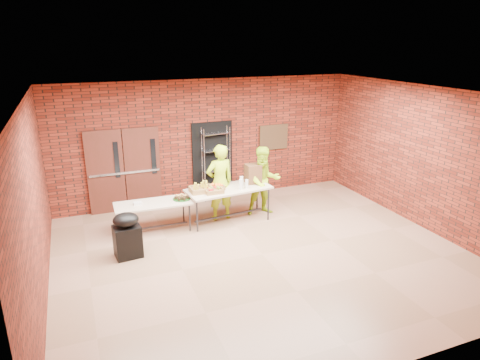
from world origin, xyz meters
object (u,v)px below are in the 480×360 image
at_px(volunteer_woman, 220,182).
at_px(volunteer_man, 264,181).
at_px(coffee_dispenser, 253,174).
at_px(covered_grill, 127,235).
at_px(table_right, 229,191).
at_px(table_left, 153,205).
at_px(wire_rack, 216,164).

xyz_separation_m(volunteer_woman, volunteer_man, (1.11, -0.10, -0.07)).
bearing_deg(volunteer_woman, coffee_dispenser, 172.48).
bearing_deg(covered_grill, volunteer_woman, 20.22).
distance_m(table_right, covered_grill, 2.68).
relative_size(volunteer_woman, volunteer_man, 1.08).
bearing_deg(table_left, coffee_dispenser, 4.49).
relative_size(wire_rack, table_left, 1.16).
relative_size(table_right, coffee_dispenser, 4.43).
height_order(table_left, table_right, table_right).
distance_m(table_left, volunteer_man, 2.74).
bearing_deg(wire_rack, covered_grill, -148.08).
xyz_separation_m(wire_rack, coffee_dispenser, (0.50, -1.30, 0.06)).
bearing_deg(wire_rack, volunteer_woman, -114.96).
xyz_separation_m(coffee_dispenser, volunteer_man, (0.26, -0.07, -0.20)).
xyz_separation_m(table_left, coffee_dispenser, (2.47, 0.13, 0.41)).
distance_m(covered_grill, volunteer_woman, 2.63).
xyz_separation_m(wire_rack, table_right, (-0.19, -1.46, -0.24)).
relative_size(table_left, volunteer_man, 1.00).
distance_m(table_right, volunteer_woman, 0.30).
height_order(covered_grill, volunteer_man, volunteer_man).
bearing_deg(volunteer_woman, volunteer_man, 169.15).
height_order(table_right, covered_grill, covered_grill).
relative_size(table_right, volunteer_woman, 1.12).
bearing_deg(covered_grill, volunteer_man, 11.14).
height_order(coffee_dispenser, volunteer_woman, volunteer_woman).
height_order(volunteer_woman, volunteer_man, volunteer_woman).
bearing_deg(table_left, volunteer_man, 2.69).
relative_size(covered_grill, volunteer_woman, 0.51).
bearing_deg(volunteer_man, wire_rack, 124.29).
relative_size(covered_grill, volunteer_man, 0.55).
height_order(wire_rack, covered_grill, wire_rack).
bearing_deg(table_left, covered_grill, -124.80).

